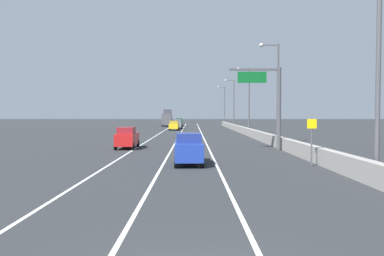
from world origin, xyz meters
name	(u,v)px	position (x,y,z in m)	size (l,w,h in m)	color
ground_plane	(194,132)	(0.00, 64.00, 0.00)	(320.00, 320.00, 0.00)	#26282B
lane_stripe_left	(160,134)	(-5.50, 55.00, 0.00)	(0.16, 130.00, 0.00)	silver
lane_stripe_center	(182,134)	(-2.00, 55.00, 0.00)	(0.16, 130.00, 0.00)	silver
lane_stripe_right	(204,134)	(1.50, 55.00, 0.00)	(0.16, 130.00, 0.00)	silver
jersey_barrier_right	(264,137)	(8.38, 40.00, 0.55)	(0.60, 120.00, 1.10)	gray
overhead_sign_gantry	(273,98)	(7.04, 28.20, 4.73)	(4.68, 0.36, 7.50)	#47474C
speed_advisory_sign	(313,139)	(7.48, 17.46, 1.76)	(0.60, 0.11, 3.00)	#4C4C51
lamp_post_right_near	(376,56)	(8.97, 12.35, 6.19)	(2.14, 0.44, 10.86)	#4C4C51
lamp_post_right_second	(277,87)	(8.87, 34.90, 6.19)	(2.14, 0.44, 10.86)	#4C4C51
lamp_post_right_third	(249,96)	(9.04, 57.45, 6.19)	(2.14, 0.44, 10.86)	#4C4C51
lamp_post_right_fourth	(234,101)	(8.96, 80.00, 6.19)	(2.14, 0.44, 10.86)	#4C4C51
lamp_post_right_fifth	(225,103)	(8.73, 102.55, 6.19)	(2.14, 0.44, 10.86)	#4C4C51
car_red_0	(129,138)	(-6.29, 30.10, 1.02)	(1.77, 4.50, 2.05)	red
car_yellow_1	(176,126)	(-3.62, 70.22, 0.94)	(2.02, 4.20, 1.89)	gold
car_blue_2	(190,149)	(-0.33, 18.44, 1.03)	(1.98, 4.77, 2.08)	#1E389E
car_green_3	(181,122)	(-3.33, 92.76, 1.06)	(1.90, 4.28, 2.13)	#196033
car_gray_4	(179,124)	(-3.25, 78.18, 1.05)	(1.96, 4.34, 2.11)	slate
box_truck	(169,118)	(-6.56, 95.14, 2.00)	(2.64, 9.42, 4.37)	#4C4C51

